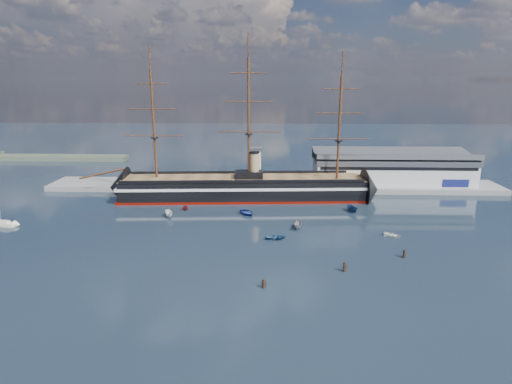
{
  "coord_description": "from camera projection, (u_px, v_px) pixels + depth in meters",
  "views": [
    {
      "loc": [
        8.95,
        -92.26,
        42.46
      ],
      "look_at": [
        4.43,
        35.0,
        9.0
      ],
      "focal_mm": 30.0,
      "sensor_mm": 36.0,
      "label": 1
    }
  ],
  "objects": [
    {
      "name": "motorboat_e",
      "position": [
        392.0,
        237.0,
        119.42
      ],
      "size": [
        2.92,
        3.22,
        1.46
      ],
      "primitive_type": "imported",
      "rotation": [
        0.0,
        0.0,
        0.9
      ],
      "color": "white",
      "rests_on": "ground"
    },
    {
      "name": "motorboat_f",
      "position": [
        352.0,
        212.0,
        141.74
      ],
      "size": [
        6.84,
        4.58,
        2.57
      ],
      "primitive_type": "imported",
      "rotation": [
        0.0,
        0.0,
        0.38
      ],
      "color": "navy",
      "rests_on": "ground"
    },
    {
      "name": "shoreline",
      "position": [
        2.0,
        157.0,
        235.18
      ],
      "size": [
        120.0,
        10.0,
        4.0
      ],
      "color": "#3F4C38",
      "rests_on": "ground"
    },
    {
      "name": "warehouse",
      "position": [
        392.0,
        168.0,
        173.58
      ],
      "size": [
        63.0,
        21.0,
        11.6
      ],
      "color": "#B7BABC",
      "rests_on": "ground"
    },
    {
      "name": "quay_tower",
      "position": [
        256.0,
        166.0,
        168.25
      ],
      "size": [
        5.0,
        5.0,
        15.0
      ],
      "color": "silver",
      "rests_on": "ground"
    },
    {
      "name": "sailboat",
      "position": [
        3.0,
        223.0,
        128.08
      ],
      "size": [
        7.9,
        4.06,
        12.14
      ],
      "rotation": [
        0.0,
        0.0,
        -0.25
      ],
      "color": "white",
      "rests_on": "ground"
    },
    {
      "name": "motorboat_b",
      "position": [
        276.0,
        239.0,
        117.48
      ],
      "size": [
        1.67,
        3.5,
        1.58
      ],
      "primitive_type": "imported",
      "rotation": [
        0.0,
        0.0,
        1.67
      ],
      "color": "navy",
      "rests_on": "ground"
    },
    {
      "name": "ground",
      "position": [
        243.0,
        215.0,
        138.94
      ],
      "size": [
        600.0,
        600.0,
        0.0
      ],
      "primitive_type": "plane",
      "color": "#1A242F",
      "rests_on": "ground"
    },
    {
      "name": "motorboat_d",
      "position": [
        185.0,
        210.0,
        144.22
      ],
      "size": [
        6.26,
        4.32,
        2.11
      ],
      "primitive_type": "imported",
      "rotation": [
        0.0,
        0.0,
        0.35
      ],
      "color": "maroon",
      "rests_on": "ground"
    },
    {
      "name": "motorboat_a",
      "position": [
        169.0,
        217.0,
        136.41
      ],
      "size": [
        6.93,
        4.64,
        2.6
      ],
      "primitive_type": "imported",
      "rotation": [
        0.0,
        0.0,
        0.38
      ],
      "color": "white",
      "rests_on": "ground"
    },
    {
      "name": "piling_near_mid",
      "position": [
        264.0,
        288.0,
        90.04
      ],
      "size": [
        0.64,
        0.64,
        2.64
      ],
      "primitive_type": "cylinder",
      "color": "black",
      "rests_on": "ground"
    },
    {
      "name": "motorboat_g",
      "position": [
        247.0,
        214.0,
        139.27
      ],
      "size": [
        4.43,
        3.73,
        1.96
      ],
      "primitive_type": "imported",
      "rotation": [
        0.0,
        0.0,
        0.59
      ],
      "color": "navy",
      "rests_on": "ground"
    },
    {
      "name": "motorboat_c",
      "position": [
        298.0,
        229.0,
        125.89
      ],
      "size": [
        6.69,
        3.54,
        2.54
      ],
      "primitive_type": "imported",
      "rotation": [
        0.0,
        0.0,
        -0.2
      ],
      "color": "gray",
      "rests_on": "ground"
    },
    {
      "name": "piling_near_right",
      "position": [
        344.0,
        272.0,
        97.72
      ],
      "size": [
        0.64,
        0.64,
        3.01
      ],
      "primitive_type": "cylinder",
      "color": "black",
      "rests_on": "ground"
    },
    {
      "name": "piling_far_right",
      "position": [
        404.0,
        258.0,
        105.27
      ],
      "size": [
        0.64,
        0.64,
        2.76
      ],
      "primitive_type": "cylinder",
      "color": "black",
      "rests_on": "ground"
    },
    {
      "name": "quay",
      "position": [
        273.0,
        188.0,
        173.39
      ],
      "size": [
        180.0,
        18.0,
        2.0
      ],
      "primitive_type": "cube",
      "color": "slate",
      "rests_on": "ground"
    },
    {
      "name": "warship",
      "position": [
        239.0,
        188.0,
        157.34
      ],
      "size": [
        113.36,
        21.88,
        53.94
      ],
      "rotation": [
        0.0,
        0.0,
        0.06
      ],
      "color": "black",
      "rests_on": "ground"
    }
  ]
}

